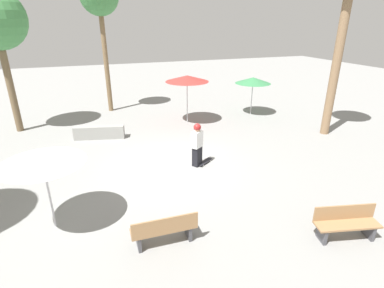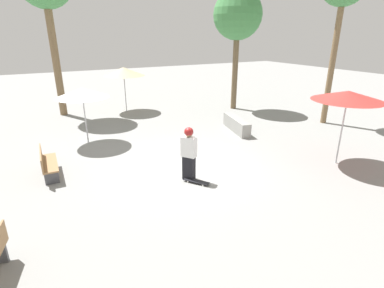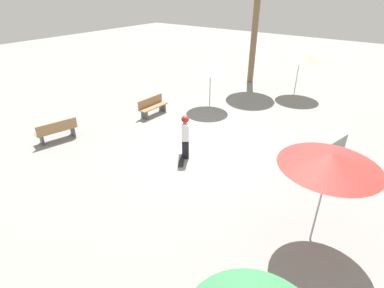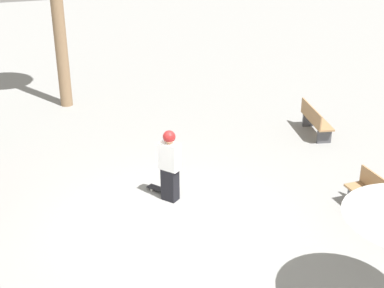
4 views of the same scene
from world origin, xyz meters
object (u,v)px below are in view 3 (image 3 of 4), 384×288
at_px(concrete_ledge, 327,148).
at_px(shade_umbrella_tan, 300,56).
at_px(skater_main, 185,135).
at_px(bench_near, 57,131).
at_px(shade_umbrella_red, 330,160).
at_px(skateboard, 181,160).
at_px(shade_umbrella_white, 211,67).
at_px(bench_far, 153,106).

bearing_deg(concrete_ledge, shade_umbrella_tan, 119.27).
xyz_separation_m(skater_main, bench_near, (-5.07, -2.04, -0.47)).
xyz_separation_m(shade_umbrella_tan, shade_umbrella_red, (4.24, -10.63, 0.11)).
bearing_deg(concrete_ledge, skateboard, -138.61).
bearing_deg(concrete_ledge, shade_umbrella_red, -79.34).
relative_size(skater_main, concrete_ledge, 0.72).
distance_m(skater_main, shade_umbrella_red, 5.42).
bearing_deg(skater_main, shade_umbrella_white, 167.29).
distance_m(skater_main, bench_near, 5.48).
distance_m(concrete_ledge, bench_far, 8.02).
xyz_separation_m(concrete_ledge, bench_near, (-9.25, -5.30, 0.13)).
xyz_separation_m(skateboard, concrete_ledge, (4.11, 3.62, 0.24)).
relative_size(skater_main, shade_umbrella_white, 0.74).
relative_size(concrete_ledge, bench_near, 1.39).
height_order(concrete_ledge, bench_far, bench_far).
bearing_deg(shade_umbrella_tan, shade_umbrella_white, -123.55).
bearing_deg(bench_far, skateboard, 57.19).
height_order(skater_main, shade_umbrella_red, shade_umbrella_red).
relative_size(concrete_ledge, shade_umbrella_white, 1.02).
height_order(skater_main, bench_near, skater_main).
height_order(bench_far, shade_umbrella_red, shade_umbrella_red).
xyz_separation_m(shade_umbrella_red, shade_umbrella_white, (-7.18, 6.19, -0.29)).
bearing_deg(shade_umbrella_red, skater_main, 165.02).
relative_size(bench_near, bench_far, 1.03).
bearing_deg(shade_umbrella_red, shade_umbrella_white, 139.21).
relative_size(shade_umbrella_red, shade_umbrella_white, 1.12).
distance_m(skateboard, shade_umbrella_white, 5.99).
xyz_separation_m(bench_far, shade_umbrella_tan, (4.59, 7.00, 1.81)).
xyz_separation_m(bench_near, shade_umbrella_white, (2.94, 6.88, 1.63)).
bearing_deg(skateboard, concrete_ledge, 96.19).
bearing_deg(shade_umbrella_red, bench_far, 157.64).
relative_size(bench_far, shade_umbrella_white, 0.72).
distance_m(concrete_ledge, shade_umbrella_white, 6.73).
relative_size(skateboard, concrete_ledge, 0.33).
bearing_deg(concrete_ledge, bench_near, -150.16).
bearing_deg(skateboard, shade_umbrella_tan, 140.39).
distance_m(bench_far, shade_umbrella_red, 9.73).
height_order(concrete_ledge, bench_near, bench_near).
distance_m(bench_near, shade_umbrella_tan, 12.88).
xyz_separation_m(skater_main, shade_umbrella_tan, (0.81, 9.27, 1.34)).
xyz_separation_m(concrete_ledge, shade_umbrella_red, (0.87, -4.62, 2.05)).
bearing_deg(shade_umbrella_tan, shade_umbrella_red, -68.26).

